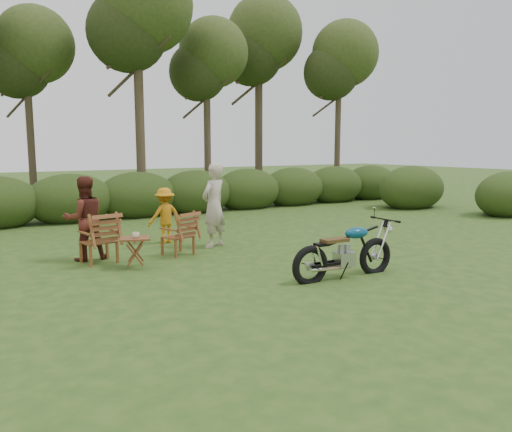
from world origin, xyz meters
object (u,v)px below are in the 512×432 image
lawn_chair_right (178,255)px  cup (136,235)px  lawn_chair_left (100,263)px  adult_a (214,247)px  adult_b (86,260)px  side_table (135,253)px  child (166,243)px  motorcycle (343,277)px

lawn_chair_right → cup: size_ratio=7.02×
cup → lawn_chair_left: bearing=120.0°
lawn_chair_right → adult_a: size_ratio=0.49×
lawn_chair_left → cup: bearing=110.8°
adult_a → adult_b: 2.67m
lawn_chair_left → adult_b: bearing=-77.4°
lawn_chair_right → lawn_chair_left: (-1.53, 0.14, 0.00)m
lawn_chair_right → side_table: (-1.08, -0.60, 0.28)m
child → lawn_chair_left: bearing=29.2°
motorcycle → lawn_chair_right: (-1.64, 3.08, 0.00)m
side_table → adult_b: bearing=118.0°
cup → child: (1.34, 1.96, -0.60)m
adult_a → child: (-0.72, 1.00, 0.00)m
motorcycle → side_table: side_table is taller
motorcycle → adult_a: (-0.66, 3.40, 0.00)m
lawn_chair_left → adult_a: (2.51, 0.18, 0.00)m
lawn_chair_right → adult_b: 1.76m
adult_a → side_table: bearing=-1.6°
lawn_chair_right → child: size_ratio=0.71×
lawn_chair_left → child: child is taller
side_table → adult_a: size_ratio=0.30×
adult_a → child: adult_a is taller
side_table → child: bearing=54.9°
lawn_chair_right → cup: cup is taller
motorcycle → adult_a: adult_a is taller
lawn_chair_right → cup: bearing=12.5°
adult_a → lawn_chair_left: bearing=-21.6°
motorcycle → lawn_chair_right: size_ratio=2.17×
lawn_chair_left → side_table: 0.91m
adult_a → cup: bearing=-0.6°
adult_b → cup: bearing=116.5°
cup → motorcycle: bearing=-41.9°
lawn_chair_right → cup: 1.39m
adult_b → adult_a: bearing=174.7°
motorcycle → adult_a: bearing=104.1°
lawn_chair_right → adult_b: adult_b is taller
motorcycle → child: child is taller
adult_a → child: 1.23m
lawn_chair_right → cup: (-1.08, -0.64, 0.60)m
motorcycle → cup: 3.70m
adult_b → lawn_chair_left: bearing=110.8°
motorcycle → child: (-1.38, 4.39, 0.00)m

